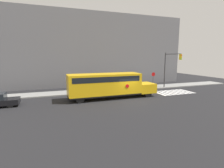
% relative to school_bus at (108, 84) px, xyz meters
% --- Properties ---
extents(ground_plane, '(60.00, 60.00, 0.00)m').
position_rel_school_bus_xyz_m(ground_plane, '(2.23, -1.69, -1.75)').
color(ground_plane, black).
extents(sidewalk_strip, '(44.00, 3.00, 0.15)m').
position_rel_school_bus_xyz_m(sidewalk_strip, '(2.23, 4.81, -1.68)').
color(sidewalk_strip, gray).
rests_on(sidewalk_strip, ground).
extents(building_backdrop, '(32.00, 4.00, 12.68)m').
position_rel_school_bus_xyz_m(building_backdrop, '(2.23, 11.31, 4.58)').
color(building_backdrop, slate).
rests_on(building_backdrop, ground).
extents(crosswalk_stripes, '(5.40, 3.20, 0.01)m').
position_rel_school_bus_xyz_m(crosswalk_stripes, '(10.12, 0.31, -1.75)').
color(crosswalk_stripes, white).
rests_on(crosswalk_stripes, ground).
extents(school_bus, '(11.11, 2.57, 3.07)m').
position_rel_school_bus_xyz_m(school_bus, '(0.00, 0.00, 0.00)').
color(school_bus, yellow).
rests_on(school_bus, ground).
extents(stop_sign, '(0.65, 0.10, 2.61)m').
position_rel_school_bus_xyz_m(stop_sign, '(9.18, 4.23, -0.05)').
color(stop_sign, '#38383A').
rests_on(stop_sign, ground).
extents(traffic_light, '(0.28, 3.70, 5.77)m').
position_rel_school_bus_xyz_m(traffic_light, '(11.06, 2.65, 2.08)').
color(traffic_light, '#38383A').
rests_on(traffic_light, ground).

